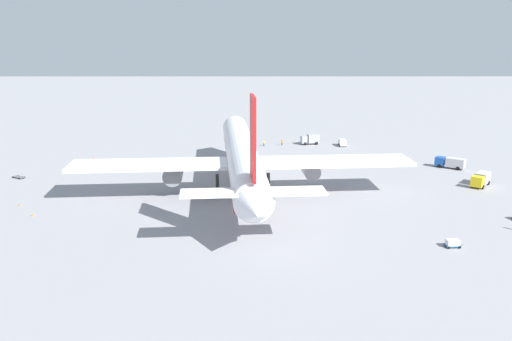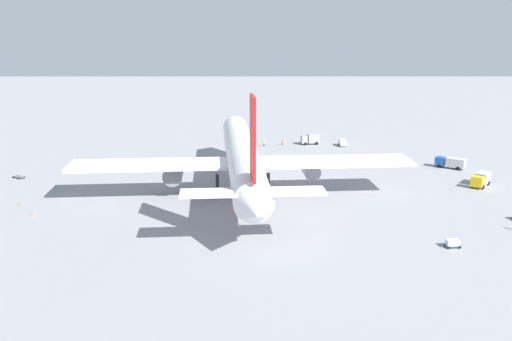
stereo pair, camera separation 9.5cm
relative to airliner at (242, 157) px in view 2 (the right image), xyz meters
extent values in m
plane|color=gray|center=(1.32, 0.02, -7.45)|extent=(600.00, 600.00, 0.00)
cylinder|color=white|center=(1.32, 0.02, 0.20)|extent=(66.03, 11.43, 6.33)
cone|color=white|center=(36.61, 2.78, 0.20)|extent=(5.53, 6.57, 6.20)
cone|color=white|center=(-34.60, -2.79, 0.20)|extent=(6.77, 6.48, 6.01)
cube|color=red|center=(-29.46, -2.39, 9.64)|extent=(6.02, 0.97, 12.55)
cube|color=white|center=(-30.42, 3.52, 1.47)|extent=(5.17, 10.34, 0.36)
cube|color=white|center=(-29.49, -8.37, 1.47)|extent=(5.17, 10.34, 0.36)
cube|color=white|center=(-3.42, 18.44, -0.75)|extent=(11.40, 31.76, 0.70)
cylinder|color=slate|center=(-2.05, 13.86, -3.05)|extent=(5.55, 4.30, 3.91)
cube|color=white|center=(-0.50, -18.92, -0.75)|extent=(11.40, 31.76, 0.70)
cylinder|color=slate|center=(0.14, -14.18, -2.78)|extent=(5.31, 3.74, 3.36)
cylinder|color=black|center=(24.26, 1.81, -5.21)|extent=(0.70, 0.70, 4.49)
cylinder|color=black|center=(-2.36, 4.91, -5.21)|extent=(0.70, 0.70, 4.49)
cylinder|color=black|center=(-1.55, -5.39, -5.21)|extent=(0.70, 0.70, 4.49)
cube|color=red|center=(1.32, 0.02, -1.54)|extent=(63.39, 10.91, 0.50)
cube|color=yellow|center=(2.69, -49.84, -5.92)|extent=(3.02, 3.08, 2.17)
cube|color=#B2B2B7|center=(5.56, -52.06, -5.84)|extent=(4.72, 4.40, 2.32)
cube|color=black|center=(2.14, -49.41, -5.37)|extent=(1.27, 1.60, 0.96)
cylinder|color=black|center=(2.14, -50.88, -7.00)|extent=(0.89, 0.79, 0.90)
cylinder|color=black|center=(3.57, -49.04, -7.00)|extent=(0.89, 0.79, 0.90)
cylinder|color=black|center=(5.53, -53.52, -7.00)|extent=(0.89, 0.79, 0.90)
cylinder|color=black|center=(6.96, -51.67, -7.00)|extent=(0.89, 0.79, 0.90)
cube|color=#194CA5|center=(21.78, -48.19, -5.97)|extent=(2.98, 2.95, 2.05)
cube|color=#B2B2B7|center=(19.67, -51.28, -5.92)|extent=(4.23, 4.78, 2.16)
cube|color=black|center=(22.19, -47.59, -5.46)|extent=(1.56, 1.11, 0.90)
cylinder|color=black|center=(20.76, -47.75, -7.00)|extent=(0.76, 0.91, 0.90)
cylinder|color=black|center=(22.57, -48.98, -7.00)|extent=(0.76, 0.91, 0.90)
cylinder|color=black|center=(18.26, -51.40, -7.00)|extent=(0.76, 0.91, 0.90)
cylinder|color=black|center=(20.07, -52.64, -7.00)|extent=(0.76, 0.91, 0.90)
cube|color=#999EA5|center=(49.15, -17.10, -5.93)|extent=(2.34, 1.99, 2.14)
cube|color=#999EA5|center=(49.75, -19.93, -5.74)|extent=(2.69, 3.67, 2.52)
cube|color=black|center=(49.04, -16.55, -5.39)|extent=(1.70, 0.43, 0.94)
cylinder|color=black|center=(48.18, -17.47, -7.00)|extent=(0.48, 0.94, 0.90)
cylinder|color=black|center=(50.19, -17.05, -7.00)|extent=(0.48, 0.94, 0.90)
cylinder|color=black|center=(48.89, -20.83, -7.00)|extent=(0.48, 0.94, 0.90)
cylinder|color=black|center=(50.89, -20.40, -7.00)|extent=(0.48, 0.94, 0.90)
cube|color=white|center=(47.19, -28.17, -6.58)|extent=(4.21, 1.96, 1.10)
cube|color=white|center=(47.40, -28.16, -5.76)|extent=(2.71, 1.73, 0.55)
cylinder|color=black|center=(45.84, -29.13, -7.13)|extent=(0.65, 0.24, 0.64)
cylinder|color=black|center=(45.79, -27.28, -7.13)|extent=(0.65, 0.24, 0.64)
cylinder|color=black|center=(48.59, -29.06, -7.13)|extent=(0.65, 0.24, 0.64)
cylinder|color=black|center=(48.54, -27.21, -7.13)|extent=(0.65, 0.24, 0.64)
cube|color=#26598C|center=(-29.84, -33.20, -7.18)|extent=(1.62, 2.40, 0.15)
cylinder|color=#333338|center=(-29.70, -34.62, -7.18)|extent=(0.14, 0.60, 0.08)
cube|color=silver|center=(-29.84, -33.20, -6.67)|extent=(1.44, 2.02, 0.87)
cylinder|color=black|center=(-29.06, -33.99, -7.25)|extent=(0.16, 0.41, 0.40)
cylinder|color=black|center=(-30.45, -34.12, -7.25)|extent=(0.16, 0.41, 0.40)
cylinder|color=black|center=(-29.23, -32.27, -7.25)|extent=(0.16, 0.41, 0.40)
cylinder|color=black|center=(-30.62, -32.41, -7.25)|extent=(0.16, 0.41, 0.40)
cube|color=#595B60|center=(11.39, 51.05, -7.18)|extent=(2.70, 3.22, 0.15)
cylinder|color=#333338|center=(10.49, 49.54, -7.18)|extent=(0.38, 0.56, 0.08)
cylinder|color=black|center=(11.42, 49.74, -7.25)|extent=(0.31, 0.40, 0.40)
cylinder|color=black|center=(10.22, 50.45, -7.25)|extent=(0.31, 0.40, 0.40)
cylinder|color=black|center=(12.56, 51.64, -7.25)|extent=(0.31, 0.40, 0.40)
cylinder|color=black|center=(11.36, 52.35, -7.25)|extent=(0.31, 0.40, 0.40)
cylinder|color=navy|center=(46.98, -5.31, -7.04)|extent=(0.43, 0.43, 0.82)
cylinder|color=yellow|center=(46.98, -5.31, -6.33)|extent=(0.54, 0.54, 0.61)
sphere|color=beige|center=(46.98, -5.31, -5.91)|extent=(0.22, 0.22, 0.22)
cylinder|color=#3F3F47|center=(48.21, -10.65, -7.03)|extent=(0.45, 0.45, 0.83)
cylinder|color=orange|center=(48.21, -10.65, -6.31)|extent=(0.57, 0.57, 0.63)
sphere|color=#8C6647|center=(48.21, -10.65, -5.88)|extent=(0.23, 0.23, 0.23)
cone|color=orange|center=(31.39, 39.75, -7.18)|extent=(0.36, 0.36, 0.55)
cone|color=orange|center=(-9.00, 42.40, -7.18)|extent=(0.36, 0.36, 0.55)
cone|color=orange|center=(-15.08, 37.58, -7.18)|extent=(0.36, 0.36, 0.55)
cone|color=orange|center=(42.23, -1.59, -7.18)|extent=(0.36, 0.36, 0.55)
camera|label=1|loc=(-108.71, -2.64, 24.88)|focal=38.37mm
camera|label=2|loc=(-108.71, -2.74, 24.88)|focal=38.37mm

